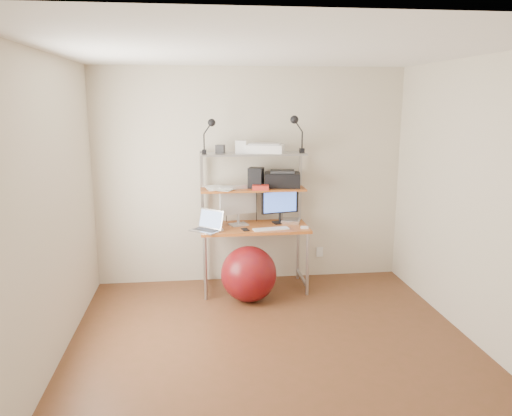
# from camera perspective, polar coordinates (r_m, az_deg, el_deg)

# --- Properties ---
(room) EXTENTS (3.60, 3.60, 3.60)m
(room) POSITION_cam_1_polar(r_m,az_deg,el_deg) (4.09, 2.17, -0.11)
(room) COLOR brown
(room) RESTS_ON ground
(computer_desk) EXTENTS (1.20, 0.60, 1.57)m
(computer_desk) POSITION_cam_1_polar(r_m,az_deg,el_deg) (5.61, -0.28, 0.20)
(computer_desk) COLOR #B45723
(computer_desk) RESTS_ON ground
(desktop) EXTENTS (1.20, 0.60, 0.00)m
(desktop) POSITION_cam_1_polar(r_m,az_deg,el_deg) (5.60, -0.20, -2.09)
(desktop) COLOR #B45723
(desktop) RESTS_ON computer_desk
(mid_shelf) EXTENTS (1.18, 0.34, 0.00)m
(mid_shelf) POSITION_cam_1_polar(r_m,az_deg,el_deg) (5.64, -0.36, 2.28)
(mid_shelf) COLOR #B45723
(mid_shelf) RESTS_ON computer_desk
(top_shelf) EXTENTS (1.18, 0.34, 0.00)m
(top_shelf) POSITION_cam_1_polar(r_m,az_deg,el_deg) (5.58, -0.36, 6.33)
(top_shelf) COLOR #A6A6AA
(top_shelf) RESTS_ON computer_desk
(floor) EXTENTS (3.60, 3.60, 0.00)m
(floor) POSITION_cam_1_polar(r_m,az_deg,el_deg) (4.53, 2.03, -15.77)
(floor) COLOR brown
(floor) RESTS_ON ground
(wall_outlet) EXTENTS (0.08, 0.01, 0.12)m
(wall_outlet) POSITION_cam_1_polar(r_m,az_deg,el_deg) (6.20, 7.28, -5.01)
(wall_outlet) COLOR white
(wall_outlet) RESTS_ON room
(monitor_silver) EXTENTS (0.43, 0.21, 0.49)m
(monitor_silver) POSITION_cam_1_polar(r_m,az_deg,el_deg) (5.61, -2.06, 0.66)
(monitor_silver) COLOR #B7B7BC
(monitor_silver) RESTS_ON desktop
(monitor_black) EXTENTS (0.44, 0.16, 0.45)m
(monitor_black) POSITION_cam_1_polar(r_m,az_deg,el_deg) (5.72, 2.76, 0.48)
(monitor_black) COLOR black
(monitor_black) RESTS_ON desktop
(laptop) EXTENTS (0.41, 0.40, 0.28)m
(laptop) POSITION_cam_1_polar(r_m,az_deg,el_deg) (5.44, -5.44, -2.07)
(laptop) COLOR silver
(laptop) RESTS_ON desktop
(keyboard) EXTENTS (0.41, 0.18, 0.01)m
(keyboard) POSITION_cam_1_polar(r_m,az_deg,el_deg) (5.46, 1.73, -2.41)
(keyboard) COLOR white
(keyboard) RESTS_ON desktop
(mouse) EXTENTS (0.08, 0.06, 0.02)m
(mouse) POSITION_cam_1_polar(r_m,az_deg,el_deg) (5.53, 5.57, -2.22)
(mouse) COLOR white
(mouse) RESTS_ON desktop
(mac_mini) EXTENTS (0.26, 0.26, 0.04)m
(mac_mini) POSITION_cam_1_polar(r_m,az_deg,el_deg) (5.78, 4.03, -1.47)
(mac_mini) COLOR silver
(mac_mini) RESTS_ON desktop
(phone) EXTENTS (0.09, 0.13, 0.01)m
(phone) POSITION_cam_1_polar(r_m,az_deg,el_deg) (5.44, -1.24, -2.48)
(phone) COLOR black
(phone) RESTS_ON desktop
(printer) EXTENTS (0.44, 0.33, 0.19)m
(printer) POSITION_cam_1_polar(r_m,az_deg,el_deg) (5.71, 3.02, 3.31)
(printer) COLOR black
(printer) RESTS_ON mid_shelf
(nas_cube) EXTENTS (0.20, 0.20, 0.23)m
(nas_cube) POSITION_cam_1_polar(r_m,az_deg,el_deg) (5.64, -0.01, 3.47)
(nas_cube) COLOR black
(nas_cube) RESTS_ON mid_shelf
(red_box) EXTENTS (0.20, 0.15, 0.05)m
(red_box) POSITION_cam_1_polar(r_m,az_deg,el_deg) (5.54, 0.53, 2.36)
(red_box) COLOR red
(red_box) RESTS_ON mid_shelf
(scanner) EXTENTS (0.46, 0.37, 0.11)m
(scanner) POSITION_cam_1_polar(r_m,az_deg,el_deg) (5.58, 1.04, 6.84)
(scanner) COLOR white
(scanner) RESTS_ON top_shelf
(box_white) EXTENTS (0.13, 0.11, 0.14)m
(box_white) POSITION_cam_1_polar(r_m,az_deg,el_deg) (5.55, -1.78, 7.01)
(box_white) COLOR white
(box_white) RESTS_ON top_shelf
(box_grey) EXTENTS (0.11, 0.11, 0.09)m
(box_grey) POSITION_cam_1_polar(r_m,az_deg,el_deg) (5.55, -4.10, 6.74)
(box_grey) COLOR #2B2B2D
(box_grey) RESTS_ON top_shelf
(clip_lamp_left) EXTENTS (0.15, 0.08, 0.38)m
(clip_lamp_left) POSITION_cam_1_polar(r_m,az_deg,el_deg) (5.46, -5.28, 9.05)
(clip_lamp_left) COLOR black
(clip_lamp_left) RESTS_ON top_shelf
(clip_lamp_right) EXTENTS (0.16, 0.09, 0.41)m
(clip_lamp_right) POSITION_cam_1_polar(r_m,az_deg,el_deg) (5.55, 4.59, 9.36)
(clip_lamp_right) COLOR black
(clip_lamp_right) RESTS_ON top_shelf
(exercise_ball) EXTENTS (0.60, 0.60, 0.60)m
(exercise_ball) POSITION_cam_1_polar(r_m,az_deg,el_deg) (5.40, -0.84, -7.54)
(exercise_ball) COLOR maroon
(exercise_ball) RESTS_ON floor
(paper_stack) EXTENTS (0.43, 0.42, 0.02)m
(paper_stack) POSITION_cam_1_polar(r_m,az_deg,el_deg) (5.60, -4.23, 2.31)
(paper_stack) COLOR white
(paper_stack) RESTS_ON mid_shelf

